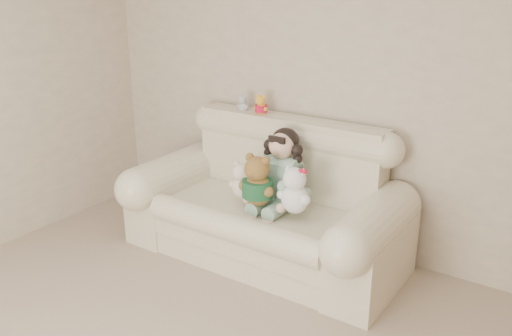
{
  "coord_description": "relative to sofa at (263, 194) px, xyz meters",
  "views": [
    {
      "loc": [
        1.65,
        -1.14,
        2.05
      ],
      "look_at": [
        -0.39,
        1.9,
        0.75
      ],
      "focal_mm": 38.11,
      "sensor_mm": 36.0,
      "label": 1
    }
  ],
  "objects": [
    {
      "name": "yellow_mini_bear",
      "position": [
        -0.25,
        0.35,
        0.59
      ],
      "size": [
        0.14,
        0.12,
        0.2
      ],
      "primitive_type": null,
      "rotation": [
        0.0,
        0.0,
        -0.19
      ],
      "color": "yellow",
      "rests_on": "sofa"
    },
    {
      "name": "grey_mini_plush",
      "position": [
        -0.43,
        0.35,
        0.58
      ],
      "size": [
        0.13,
        0.11,
        0.17
      ],
      "primitive_type": null,
      "rotation": [
        0.0,
        0.0,
        0.29
      ],
      "color": "#B1B1B8",
      "rests_on": "sofa"
    },
    {
      "name": "wall_back",
      "position": [
        0.39,
        0.5,
        0.78
      ],
      "size": [
        4.5,
        0.0,
        4.5
      ],
      "primitive_type": "plane",
      "rotation": [
        1.57,
        0.0,
        0.0
      ],
      "color": "tan",
      "rests_on": "ground"
    },
    {
      "name": "white_cat",
      "position": [
        0.34,
        -0.12,
        0.18
      ],
      "size": [
        0.27,
        0.21,
        0.4
      ],
      "primitive_type": null,
      "rotation": [
        0.0,
        0.0,
        0.06
      ],
      "color": "white",
      "rests_on": "sofa"
    },
    {
      "name": "sofa",
      "position": [
        0.0,
        0.0,
        0.0
      ],
      "size": [
        2.1,
        0.95,
        1.03
      ],
      "primitive_type": null,
      "color": "#FFEECD",
      "rests_on": "floor"
    },
    {
      "name": "cream_teddy",
      "position": [
        -0.11,
        -0.11,
        0.15
      ],
      "size": [
        0.22,
        0.17,
        0.33
      ],
      "primitive_type": null,
      "rotation": [
        0.0,
        0.0,
        -0.05
      ],
      "color": "white",
      "rests_on": "sofa"
    },
    {
      "name": "seated_child",
      "position": [
        0.11,
        0.08,
        0.21
      ],
      "size": [
        0.41,
        0.48,
        0.6
      ],
      "primitive_type": null,
      "rotation": [
        0.0,
        0.0,
        -0.11
      ],
      "color": "#2C7C56",
      "rests_on": "sofa"
    },
    {
      "name": "brown_teddy",
      "position": [
        0.06,
        -0.16,
        0.21
      ],
      "size": [
        0.29,
        0.23,
        0.44
      ],
      "primitive_type": null,
      "rotation": [
        0.0,
        0.0,
        0.04
      ],
      "color": "brown",
      "rests_on": "sofa"
    }
  ]
}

